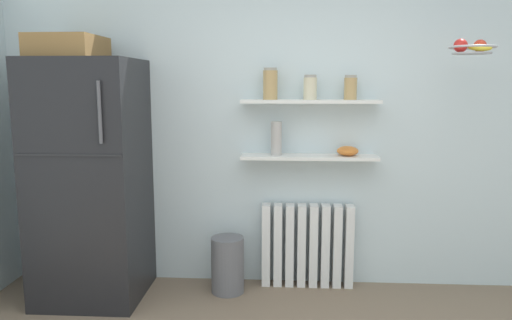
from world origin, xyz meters
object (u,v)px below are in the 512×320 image
Objects in this scene: radiator at (307,245)px; vase at (276,138)px; storage_jar_0 at (270,84)px; shelf_bowl at (348,151)px; trash_bin at (228,265)px; hanging_fruit_basket at (472,48)px; storage_jar_2 at (350,88)px; refrigerator at (90,176)px; storage_jar_1 at (310,87)px.

vase is (-0.25, -0.03, 0.84)m from radiator.
shelf_bowl is (0.58, -0.00, -0.50)m from storage_jar_0.
trash_bin is (-0.36, -0.13, -0.96)m from vase.
trash_bin is 2.30m from hanging_fruit_basket.
storage_jar_2 is at bearing 0.00° from vase.
storage_jar_0 is at bearing 23.08° from trash_bin.
storage_jar_0 reaches higher than trash_bin.
shelf_bowl is at bearing -5.96° from radiator.
hanging_fruit_basket is at bearing -23.55° from storage_jar_2.
storage_jar_0 is at bearing 166.39° from hanging_fruit_basket.
storage_jar_0 reaches higher than radiator.
refrigerator is 10.60× the size of storage_jar_2.
refrigerator is at bearing -173.71° from trash_bin.
hanging_fruit_basket is (0.75, -0.32, 0.73)m from shelf_bowl.
hanging_fruit_basket is (2.63, -0.08, 0.90)m from refrigerator.
hanging_fruit_basket is at bearing -13.61° from storage_jar_0.
storage_jar_1 is (1.60, 0.24, 0.64)m from refrigerator.
shelf_bowl is at bearing -0.00° from storage_jar_0.
trash_bin is 1.42× the size of hanging_fruit_basket.
trash_bin is at bearing 173.49° from hanging_fruit_basket.
trash_bin is (0.99, 0.11, -0.70)m from refrigerator.
vase reaches higher than shelf_bowl.
vase is 0.59× the size of trash_bin.
radiator is 0.81m from shelf_bowl.
radiator is at bearing 15.06° from trash_bin.
storage_jar_0 is 0.59m from storage_jar_2.
storage_jar_1 is at bearing 180.00° from storage_jar_2.
storage_jar_1 is 1.13× the size of shelf_bowl.
storage_jar_2 reaches higher than shelf_bowl.
storage_jar_0 is 1.40m from trash_bin.
trash_bin is (-0.90, -0.13, -1.33)m from storage_jar_2.
vase is at bearing 180.00° from storage_jar_2.
vase is at bearing 10.19° from refrigerator.
hanging_fruit_basket is at bearing -14.09° from vase.
storage_jar_0 is at bearing 10.55° from refrigerator.
shelf_bowl is (1.89, 0.24, 0.17)m from refrigerator.
storage_jar_1 is at bearing 0.00° from vase.
radiator is 3.94× the size of storage_jar_2.
vase reaches higher than trash_bin.
radiator is 4.41× the size of shelf_bowl.
storage_jar_2 is at bearing 0.00° from storage_jar_1.
shelf_bowl is at bearing 0.00° from vase.
refrigerator is 7.56× the size of vase.
shelf_bowl is 1.25m from trash_bin.
trash_bin is (-0.90, -0.13, -0.86)m from shelf_bowl.
refrigerator reaches higher than shelf_bowl.
vase is 0.84× the size of hanging_fruit_basket.
vase is 1.47m from hanging_fruit_basket.
radiator is 0.88m from vase.
trash_bin is at bearing -167.60° from storage_jar_1.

